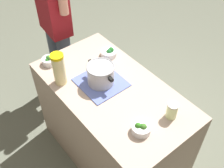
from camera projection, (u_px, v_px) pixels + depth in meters
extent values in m
plane|color=#606454|center=(112.00, 152.00, 2.70)|extent=(8.00, 8.00, 0.00)
cube|color=tan|center=(112.00, 124.00, 2.38)|extent=(1.29, 0.71, 0.88)
cube|color=#5968AF|center=(101.00, 82.00, 2.11)|extent=(0.34, 0.32, 0.01)
cylinder|color=#B7B7BC|center=(101.00, 75.00, 2.06)|extent=(0.20, 0.20, 0.15)
torus|color=#99999E|center=(100.00, 67.00, 2.00)|extent=(0.21, 0.21, 0.01)
cube|color=black|center=(111.00, 79.00, 1.96)|extent=(0.04, 0.02, 0.02)
cube|color=black|center=(91.00, 62.00, 2.09)|extent=(0.04, 0.02, 0.02)
cylinder|color=beige|center=(59.00, 70.00, 2.04)|extent=(0.09, 0.09, 0.24)
cylinder|color=#E5BE09|center=(57.00, 56.00, 1.94)|extent=(0.10, 0.10, 0.02)
ellipsoid|color=yellow|center=(57.00, 64.00, 2.01)|extent=(0.04, 0.04, 0.01)
cylinder|color=beige|center=(172.00, 111.00, 1.85)|extent=(0.07, 0.07, 0.11)
cylinder|color=#B2AD99|center=(173.00, 105.00, 1.81)|extent=(0.08, 0.08, 0.01)
cylinder|color=silver|center=(109.00, 53.00, 2.33)|extent=(0.14, 0.14, 0.05)
ellipsoid|color=#307C34|center=(108.00, 52.00, 2.31)|extent=(0.04, 0.04, 0.05)
ellipsoid|color=#216824|center=(111.00, 50.00, 2.31)|extent=(0.05, 0.05, 0.05)
ellipsoid|color=#247535|center=(110.00, 52.00, 2.31)|extent=(0.04, 0.04, 0.05)
cylinder|color=silver|center=(141.00, 129.00, 1.78)|extent=(0.13, 0.13, 0.05)
ellipsoid|color=#2B6B1F|center=(142.00, 127.00, 1.77)|extent=(0.04, 0.04, 0.05)
ellipsoid|color=#3B6A25|center=(143.00, 127.00, 1.76)|extent=(0.05, 0.05, 0.05)
ellipsoid|color=#31731E|center=(138.00, 126.00, 1.76)|extent=(0.04, 0.04, 0.05)
cylinder|color=silver|center=(49.00, 61.00, 2.26)|extent=(0.12, 0.12, 0.05)
ellipsoid|color=#287923|center=(47.00, 61.00, 2.23)|extent=(0.04, 0.04, 0.04)
ellipsoid|color=#306B21|center=(48.00, 58.00, 2.25)|extent=(0.04, 0.04, 0.04)
ellipsoid|color=#2E6523|center=(49.00, 59.00, 2.24)|extent=(0.04, 0.04, 0.05)
cylinder|color=#454F60|center=(67.00, 68.00, 2.94)|extent=(0.14, 0.14, 0.83)
cylinder|color=#454F60|center=(57.00, 58.00, 3.05)|extent=(0.14, 0.14, 0.83)
cube|color=maroon|center=(52.00, 3.00, 2.50)|extent=(0.36, 0.23, 0.58)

